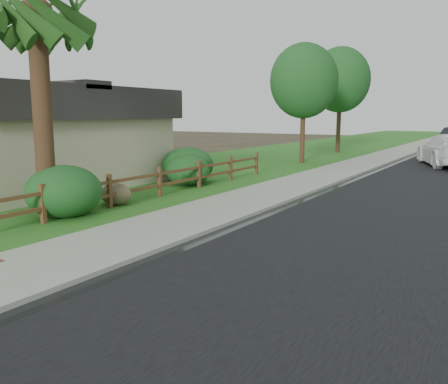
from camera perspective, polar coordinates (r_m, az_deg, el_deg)
The scene contains 15 objects.
ground at distance 8.95m, azimuth -20.82°, elevation -10.12°, with size 120.00×120.00×0.00m, color #352E1D.
curb at distance 40.67m, azimuth 22.51°, elevation 4.67°, with size 0.40×90.00×0.12m, color #98978A.
wet_gutter at distance 40.62m, azimuth 22.99°, elevation 4.58°, with size 0.50×90.00×0.00m, color black.
sidewalk at distance 40.90m, azimuth 20.71°, elevation 4.79°, with size 2.20×90.00×0.10m, color gray.
grass_strip at distance 41.30m, azimuth 18.11°, elevation 4.94°, with size 1.60×90.00×0.06m, color #1A5B1D.
lawn_near at distance 42.81m, azimuth 11.31°, elevation 5.35°, with size 9.00×90.00×0.04m, color #1A5B1D.
ranch_fence at distance 15.64m, azimuth -10.51°, elevation 0.85°, with size 0.12×16.92×1.10m.
palm_tree at distance 14.26m, azimuth -21.67°, elevation 19.37°, with size 3.60×3.60×6.60m.
house at distance 21.51m, azimuth -24.44°, elevation 6.37°, with size 10.60×9.60×4.05m.
boulder at distance 15.43m, azimuth -12.88°, elevation -0.29°, with size 1.10×0.83×0.73m, color brown.
shrub_b at distance 14.02m, azimuth -18.69°, elevation 0.05°, with size 2.12×2.12×1.48m, color #163F1A.
shrub_c at distance 19.23m, azimuth -4.34°, elevation 2.65°, with size 1.80×1.80×1.30m, color #163F1A.
shrub_d at distance 20.17m, azimuth -4.42°, elevation 3.26°, with size 2.21×2.21×1.51m, color #163F1A.
tree_near_left at distance 28.37m, azimuth 9.59°, elevation 13.03°, with size 3.91×3.91×6.93m.
tree_mid_left at distance 36.74m, azimuth 13.81°, elevation 12.95°, with size 4.34×4.34×7.76m.
Camera 1 is at (6.79, -5.07, 2.89)m, focal length 38.00 mm.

